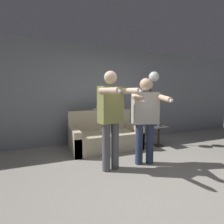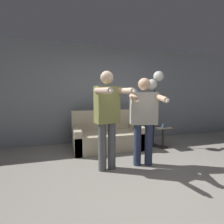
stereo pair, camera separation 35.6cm
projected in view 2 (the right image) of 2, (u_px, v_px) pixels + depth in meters
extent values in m
plane|color=gray|center=(145.00, 181.00, 2.63)|extent=(16.00, 16.00, 0.00)
cube|color=gray|center=(105.00, 94.00, 4.81)|extent=(10.00, 0.05, 2.60)
cube|color=beige|center=(108.00, 140.00, 4.18)|extent=(1.63, 0.88, 0.40)
cube|color=beige|center=(104.00, 120.00, 4.49)|extent=(1.63, 0.14, 0.50)
cube|color=beige|center=(77.00, 140.00, 3.97)|extent=(0.16, 0.88, 0.54)
cube|color=beige|center=(136.00, 135.00, 4.38)|extent=(0.16, 0.88, 0.54)
cylinder|color=#56565B|center=(102.00, 147.00, 2.98)|extent=(0.14, 0.14, 0.82)
cylinder|color=#56565B|center=(112.00, 146.00, 3.06)|extent=(0.14, 0.14, 0.82)
cube|color=#8C8E4C|center=(107.00, 105.00, 2.94)|extent=(0.43, 0.29, 0.62)
sphere|color=beige|center=(107.00, 78.00, 2.89)|extent=(0.22, 0.22, 0.22)
cylinder|color=beige|center=(103.00, 91.00, 2.61)|extent=(0.18, 0.51, 0.10)
cube|color=white|center=(110.00, 91.00, 2.39)|extent=(0.06, 0.13, 0.04)
cylinder|color=beige|center=(124.00, 91.00, 2.78)|extent=(0.18, 0.51, 0.10)
cube|color=white|center=(133.00, 91.00, 2.56)|extent=(0.06, 0.13, 0.04)
cylinder|color=#2D3856|center=(137.00, 145.00, 3.20)|extent=(0.14, 0.14, 0.77)
cylinder|color=#2D3856|center=(149.00, 144.00, 3.22)|extent=(0.14, 0.14, 0.77)
cube|color=#B7B2A8|center=(144.00, 108.00, 3.14)|extent=(0.51, 0.31, 0.58)
sphere|color=#D8AD8C|center=(144.00, 84.00, 3.09)|extent=(0.22, 0.22, 0.22)
cylinder|color=#D8AD8C|center=(134.00, 98.00, 2.86)|extent=(0.20, 0.51, 0.15)
cube|color=white|center=(138.00, 100.00, 2.61)|extent=(0.06, 0.13, 0.05)
cylinder|color=#D8AD8C|center=(161.00, 98.00, 2.89)|extent=(0.20, 0.51, 0.15)
cube|color=white|center=(167.00, 100.00, 2.64)|extent=(0.06, 0.13, 0.05)
ellipsoid|color=silver|center=(106.00, 107.00, 4.47)|extent=(0.33, 0.14, 0.17)
sphere|color=silver|center=(111.00, 104.00, 4.50)|extent=(0.11, 0.11, 0.11)
ellipsoid|color=silver|center=(99.00, 109.00, 4.45)|extent=(0.18, 0.04, 0.04)
cone|color=silver|center=(111.00, 103.00, 4.47)|extent=(0.03, 0.03, 0.03)
cone|color=silver|center=(110.00, 103.00, 4.51)|extent=(0.03, 0.03, 0.03)
cylinder|color=black|center=(153.00, 145.00, 4.44)|extent=(0.27, 0.27, 0.02)
cylinder|color=black|center=(154.00, 113.00, 4.35)|extent=(0.03, 0.03, 1.66)
sphere|color=white|center=(159.00, 76.00, 4.28)|extent=(0.25, 0.25, 0.25)
sphere|color=white|center=(152.00, 84.00, 4.25)|extent=(0.25, 0.25, 0.25)
cylinder|color=#38332D|center=(163.00, 147.00, 4.29)|extent=(0.26, 0.26, 0.02)
cylinder|color=#38332D|center=(163.00, 138.00, 4.26)|extent=(0.06, 0.06, 0.47)
cube|color=#38332D|center=(163.00, 128.00, 4.24)|extent=(0.37, 0.37, 0.03)
cylinder|color=#3D6693|center=(163.00, 126.00, 4.23)|extent=(0.07, 0.07, 0.08)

